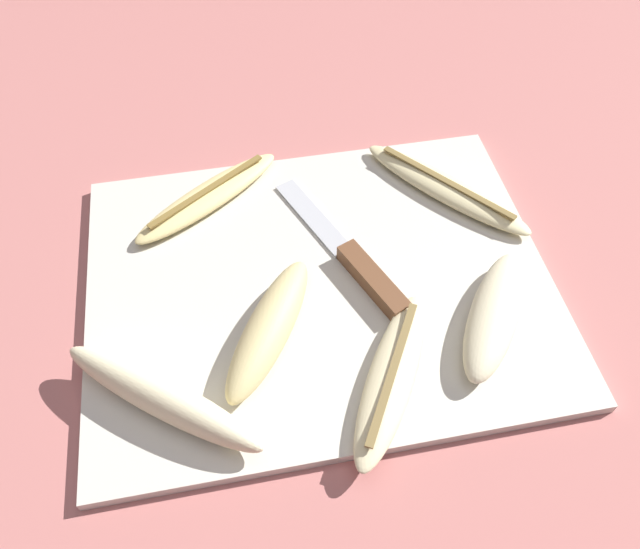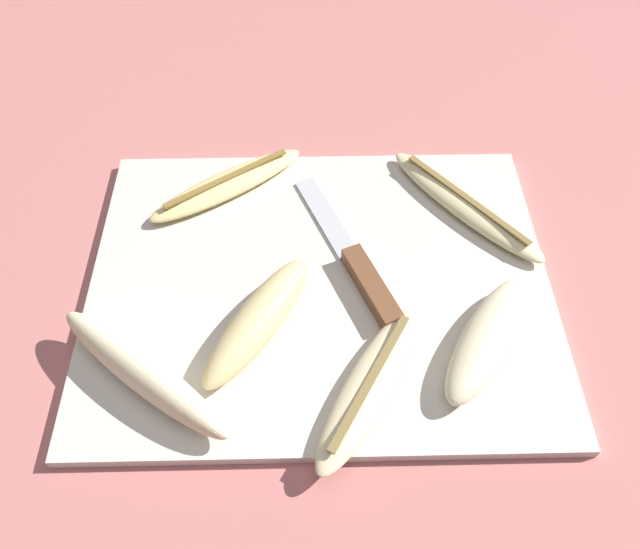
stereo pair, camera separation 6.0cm
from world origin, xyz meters
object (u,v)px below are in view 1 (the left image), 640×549
object	(u,v)px
banana_spotted_left	(269,328)
knife	(361,267)
banana_pale_long	(162,397)
banana_bright_far	(494,315)
banana_cream_curved	(392,377)
banana_soft_right	(446,188)
banana_golden_short	(208,197)

from	to	relation	value
banana_spotted_left	knife	bearing A→B (deg)	30.96
knife	banana_pale_long	xyz separation A→B (m)	(-0.19, -0.11, 0.01)
banana_spotted_left	banana_bright_far	size ratio (longest dim) A/B	1.05
banana_bright_far	banana_cream_curved	distance (m)	0.11
banana_soft_right	banana_cream_curved	distance (m)	0.24
banana_golden_short	knife	bearing A→B (deg)	-41.41
banana_golden_short	banana_soft_right	bearing A→B (deg)	-7.80
banana_spotted_left	banana_soft_right	xyz separation A→B (m)	(0.21, 0.15, -0.01)
knife	banana_spotted_left	bearing A→B (deg)	-171.65
knife	banana_spotted_left	size ratio (longest dim) A/B	1.31
banana_spotted_left	banana_cream_curved	bearing A→B (deg)	-33.28
knife	banana_bright_far	world-z (taller)	banana_bright_far
banana_soft_right	banana_bright_far	size ratio (longest dim) A/B	1.23
banana_spotted_left	banana_cream_curved	world-z (taller)	banana_spotted_left
banana_cream_curved	banana_soft_right	bearing A→B (deg)	61.18
banana_cream_curved	knife	bearing A→B (deg)	89.46
banana_spotted_left	banana_bright_far	xyz separation A→B (m)	(0.20, -0.02, -0.00)
banana_spotted_left	banana_pale_long	distance (m)	0.11
banana_spotted_left	banana_pale_long	size ratio (longest dim) A/B	0.90
banana_soft_right	banana_bright_far	bearing A→B (deg)	-93.05
knife	banana_soft_right	xyz separation A→B (m)	(0.11, 0.09, 0.00)
banana_pale_long	knife	bearing A→B (deg)	29.33
banana_golden_short	banana_bright_far	size ratio (longest dim) A/B	1.18
banana_spotted_left	banana_pale_long	bearing A→B (deg)	-152.39
banana_soft_right	banana_cream_curved	xyz separation A→B (m)	(-0.12, -0.21, 0.00)
banana_golden_short	banana_pale_long	world-z (taller)	banana_pale_long
banana_golden_short	banana_pale_long	distance (m)	0.24
banana_soft_right	knife	bearing A→B (deg)	-142.49
banana_bright_far	banana_cream_curved	bearing A→B (deg)	-158.80
banana_pale_long	banana_spotted_left	bearing A→B (deg)	27.61
banana_golden_short	banana_pale_long	bearing A→B (deg)	-103.38
banana_bright_far	banana_cream_curved	size ratio (longest dim) A/B	0.85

